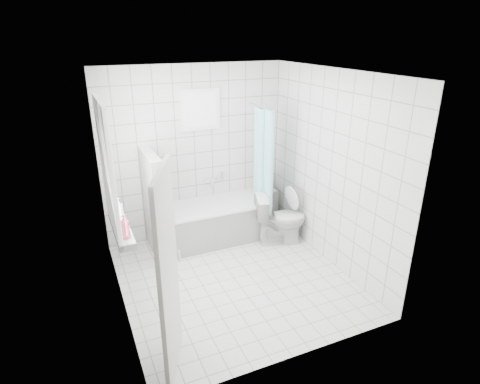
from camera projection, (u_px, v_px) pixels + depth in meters
name	position (u px, v px, depth m)	size (l,w,h in m)	color
ground	(234.00, 278.00, 5.25)	(3.00, 3.00, 0.00)	white
ceiling	(233.00, 72.00, 4.29)	(3.00, 3.00, 0.00)	white
wall_back	(195.00, 153.00, 6.04)	(2.80, 0.02, 2.60)	white
wall_front	(300.00, 242.00, 3.50)	(2.80, 0.02, 2.60)	white
wall_left	(112.00, 205.00, 4.25)	(0.02, 3.00, 2.60)	white
wall_right	(331.00, 170.00, 5.29)	(0.02, 3.00, 2.60)	white
window_left	(109.00, 169.00, 4.41)	(0.01, 0.90, 1.40)	white
window_back	(200.00, 110.00, 5.80)	(0.50, 0.01, 0.50)	white
window_sill	(121.00, 228.00, 4.70)	(0.18, 1.02, 0.08)	white
door	(169.00, 277.00, 3.53)	(0.04, 0.80, 2.00)	silver
bathtub	(213.00, 222.00, 6.15)	(1.64, 0.77, 0.58)	white
partition_wall	(154.00, 205.00, 5.60)	(0.15, 0.85, 1.50)	white
tiled_ledge	(264.00, 206.00, 6.75)	(0.40, 0.24, 0.55)	white
toilet	(280.00, 219.00, 6.04)	(0.43, 0.75, 0.76)	white
curtain_rod	(260.00, 106.00, 5.78)	(0.02, 0.02, 0.80)	silver
shower_curtain	(263.00, 168.00, 6.00)	(0.14, 0.48, 1.78)	#53E7F3
tub_faucet	(211.00, 180.00, 6.26)	(0.18, 0.06, 0.06)	silver
sill_bottles	(121.00, 215.00, 4.61)	(0.16, 0.76, 0.31)	white
ledge_bottles	(265.00, 184.00, 6.59)	(0.13, 0.17, 0.28)	blue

